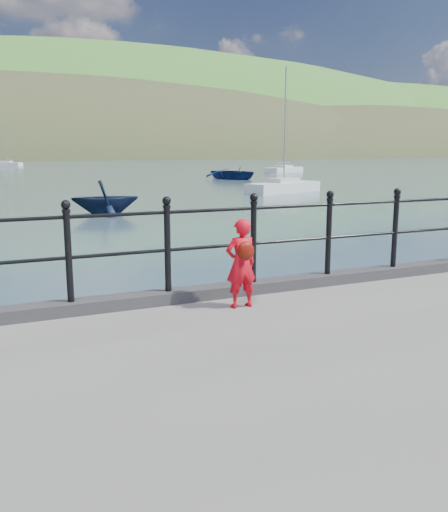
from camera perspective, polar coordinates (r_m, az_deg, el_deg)
name	(u,v)px	position (r m, az deg, el deg)	size (l,w,h in m)	color
ground	(208,365)	(7.59, -1.67, -11.38)	(600.00, 600.00, 0.00)	#2D4251
kerb	(212,292)	(7.11, -1.26, -3.78)	(60.00, 0.30, 0.15)	#28282B
railing	(212,235)	(6.96, -1.28, 2.19)	(18.11, 0.11, 1.20)	black
far_shore	(84,208)	(250.60, -14.49, 4.90)	(830.00, 200.00, 156.00)	#333A21
child	(241,263)	(6.56, 1.81, -0.74)	(0.40, 0.32, 1.09)	red
launch_blue	(234,173)	(55.73, 1.10, 8.74)	(4.31, 6.04, 1.25)	navy
launch_navy	(105,198)	(25.33, -12.41, 6.03)	(2.56, 2.97, 1.57)	black
sailboat_deep	(6,164)	(107.89, -21.94, 8.93)	(5.68, 4.55, 8.48)	white
sailboat_far	(284,170)	(71.73, 6.32, 8.97)	(7.21, 5.50, 10.23)	silver
sailboat_near	(284,188)	(38.13, 6.30, 7.17)	(6.44, 3.83, 8.57)	silver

